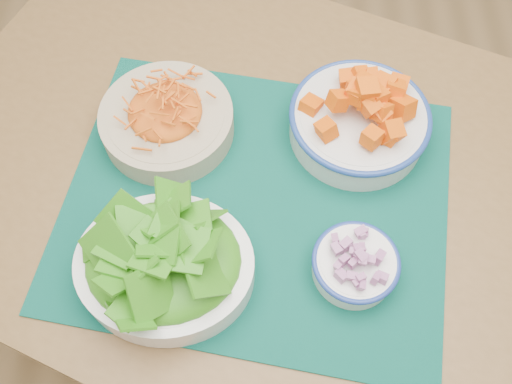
% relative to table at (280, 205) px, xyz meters
% --- Properties ---
extents(table, '(1.44, 1.23, 0.75)m').
position_rel_table_xyz_m(table, '(0.00, 0.00, 0.00)').
color(table, brown).
rests_on(table, ground).
extents(placemat, '(0.67, 0.59, 0.00)m').
position_rel_table_xyz_m(placemat, '(-0.04, -0.04, 0.10)').
color(placemat, '#023028').
rests_on(placemat, table).
extents(carrot_bowl, '(0.26, 0.26, 0.09)m').
position_rel_table_xyz_m(carrot_bowl, '(-0.19, 0.09, 0.14)').
color(carrot_bowl, tan).
rests_on(carrot_bowl, placemat).
extents(squash_bowl, '(0.29, 0.29, 0.12)m').
position_rel_table_xyz_m(squash_bowl, '(0.12, 0.09, 0.16)').
color(squash_bowl, silver).
rests_on(squash_bowl, placemat).
extents(lettuce_bowl, '(0.27, 0.23, 0.11)m').
position_rel_table_xyz_m(lettuce_bowl, '(-0.17, -0.17, 0.15)').
color(lettuce_bowl, white).
rests_on(lettuce_bowl, placemat).
extents(onion_bowl, '(0.13, 0.13, 0.06)m').
position_rel_table_xyz_m(onion_bowl, '(0.10, -0.16, 0.13)').
color(onion_bowl, white).
rests_on(onion_bowl, placemat).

